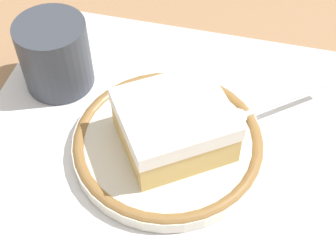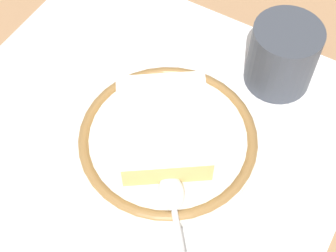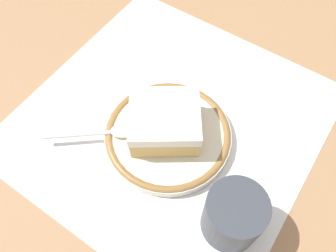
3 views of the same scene
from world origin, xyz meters
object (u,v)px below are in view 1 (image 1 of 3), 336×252
spoon (246,113)px  cup (56,59)px  plate (168,143)px  cake_slice (174,125)px

spoon → cup: bearing=175.7°
cup → spoon: bearing=-4.3°
plate → cake_slice: (0.01, -0.00, 0.03)m
plate → spoon: size_ratio=1.63×
cake_slice → cup: (-0.14, 0.06, -0.01)m
plate → cake_slice: 0.03m
cup → plate: bearing=-24.4°
cake_slice → spoon: bearing=37.5°
plate → cup: size_ratio=2.42×
plate → spoon: spoon is taller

